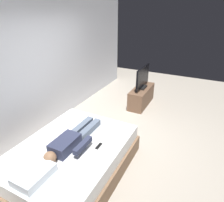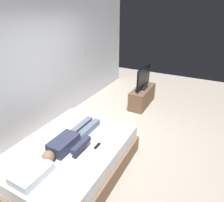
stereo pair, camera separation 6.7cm
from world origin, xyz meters
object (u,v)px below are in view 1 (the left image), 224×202
(tv_stand, at_px, (141,96))
(tv, at_px, (143,78))
(remote, at_px, (99,146))
(bed, at_px, (72,159))
(pillow, at_px, (34,174))
(person, at_px, (71,140))

(tv_stand, height_order, tv, tv)
(remote, bearing_deg, tv, 4.82)
(bed, height_order, pillow, pillow)
(pillow, bearing_deg, remote, -24.40)
(tv_stand, bearing_deg, bed, 176.41)
(tv_stand, xyz_separation_m, tv, (0.00, 0.00, 0.53))
(pillow, xyz_separation_m, tv, (3.63, -0.18, 0.18))
(tv_stand, relative_size, tv, 1.25)
(bed, distance_m, remote, 0.53)
(tv_stand, bearing_deg, remote, -175.18)
(bed, distance_m, tv_stand, 2.91)
(bed, distance_m, pillow, 0.80)
(tv_stand, bearing_deg, person, 176.51)
(bed, height_order, tv_stand, bed)
(person, relative_size, tv_stand, 1.15)
(bed, xyz_separation_m, pillow, (-0.73, -0.00, 0.34))
(person, relative_size, tv, 1.43)
(remote, xyz_separation_m, tv_stand, (2.72, 0.23, -0.30))
(tv, bearing_deg, person, 176.51)
(person, xyz_separation_m, remote, (0.15, -0.40, -0.07))
(tv_stand, distance_m, tv, 0.53)
(bed, bearing_deg, person, -13.51)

